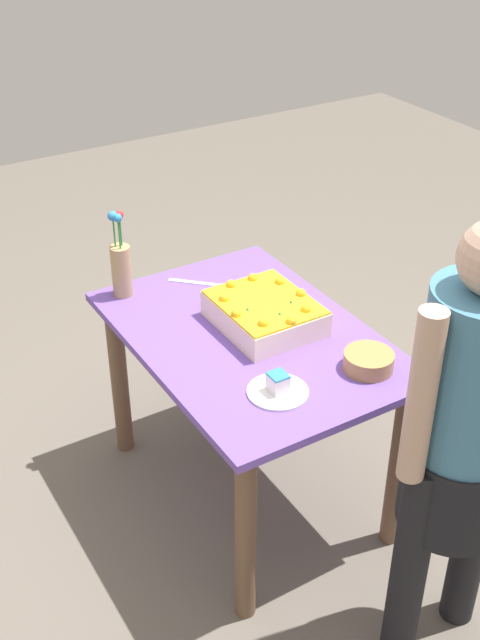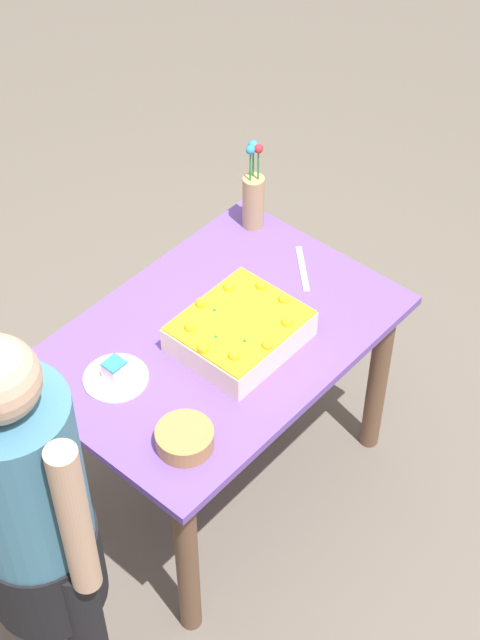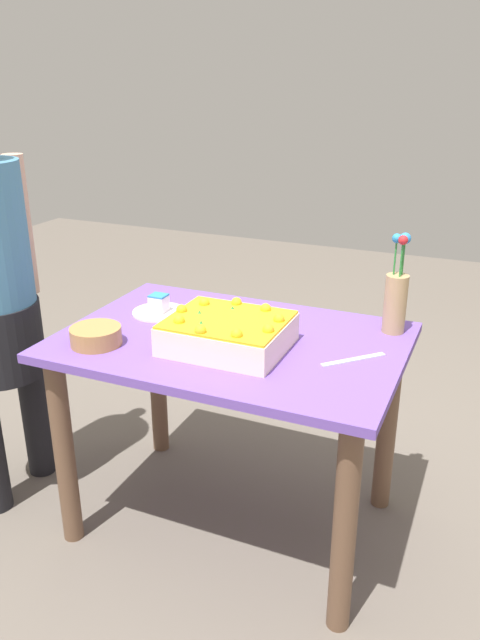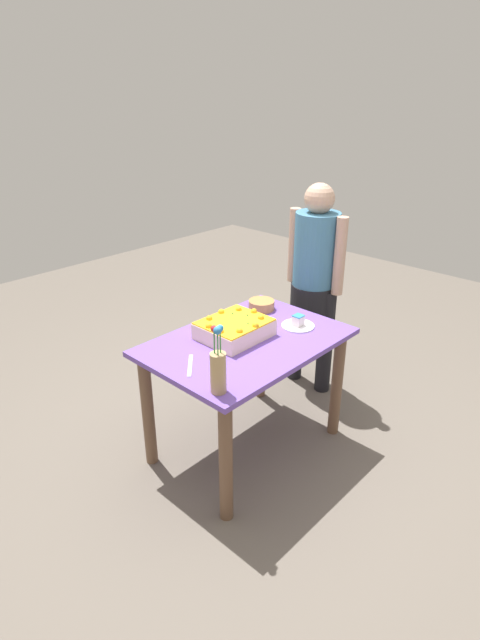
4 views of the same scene
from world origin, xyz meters
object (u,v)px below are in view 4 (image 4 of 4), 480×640
Objects in this scene: sheet_cake at (234,328)px; cake_knife at (190,365)px; flower_vase at (218,369)px; fruit_bowl at (261,305)px; person_standing at (314,277)px; serving_plate_with_slice at (298,323)px.

cake_knife is at bearing -170.60° from sheet_cake.
sheet_cake is at bearing 36.50° from flower_vase.
fruit_bowl is (0.87, 0.49, -0.09)m from flower_vase.
cake_knife is at bearing 6.77° from person_standing.
person_standing is (0.53, 0.27, 0.09)m from serving_plate_with_slice.
sheet_cake is 1.89× the size of serving_plate_with_slice.
person_standing is (0.48, -0.06, 0.08)m from fruit_bowl.
person_standing reaches higher than sheet_cake.
fruit_bowl is 0.11× the size of person_standing.
sheet_cake is 0.40m from cake_knife.
flower_vase reaches higher than sheet_cake.
fruit_bowl is at bearing 149.19° from cake_knife.
serving_plate_with_slice is 0.89× the size of cake_knife.
serving_plate_with_slice is at bearing -97.69° from fruit_bowl.
sheet_cake is 0.58m from flower_vase.
sheet_cake is 0.43m from fruit_bowl.
sheet_cake is at bearing 5.59° from person_standing.
person_standing reaches higher than flower_vase.
flower_vase is 0.23× the size of person_standing.
flower_vase is 1.00m from fruit_bowl.
fruit_bowl is at bearing 82.31° from serving_plate_with_slice.
flower_vase is (-0.82, -0.16, 0.10)m from serving_plate_with_slice.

